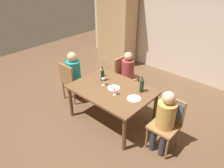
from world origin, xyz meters
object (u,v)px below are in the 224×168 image
chair_far_left (125,74)px  wine_glass_near_right (114,90)px  wine_bottle_tall_green (142,85)px  wine_glass_centre (102,71)px  wine_bottle_dark_red (102,74)px  wine_glass_near_left (103,80)px  person_man_bearded (165,118)px  dinner_plate_guest_left (134,99)px  chair_left_end (71,79)px  chair_right_end (169,117)px  armoire_cabinet (117,27)px  handbag (139,96)px  person_woman_host (74,73)px  dinner_plate_host (114,88)px  dining_table (112,92)px  person_man_guest (129,71)px

chair_far_left → wine_glass_near_right: size_ratio=6.17×
wine_bottle_tall_green → wine_glass_centre: wine_bottle_tall_green is taller
wine_bottle_dark_red → wine_glass_near_left: wine_bottle_dark_red is taller
person_man_bearded → dinner_plate_guest_left: (-0.63, 0.02, 0.08)m
chair_left_end → dinner_plate_guest_left: (1.67, 0.08, 0.20)m
chair_right_end → wine_bottle_tall_green: (-0.68, 0.16, 0.27)m
armoire_cabinet → wine_bottle_tall_green: armoire_cabinet is taller
chair_left_end → chair_right_end: 2.31m
armoire_cabinet → wine_glass_near_right: armoire_cabinet is taller
chair_right_end → wine_glass_centre: bearing=-4.1°
person_man_bearded → wine_glass_centre: bearing=-9.2°
wine_glass_near_left → wine_bottle_dark_red: bearing=137.4°
chair_far_left → person_man_bearded: 1.85m
person_man_bearded → handbag: (-1.15, 0.95, -0.55)m
handbag → wine_bottle_dark_red: bearing=-113.7°
wine_bottle_dark_red → dinner_plate_guest_left: bearing=-7.5°
chair_right_end → wine_bottle_tall_green: wine_bottle_tall_green is taller
wine_bottle_tall_green → person_woman_host: bearing=-171.0°
chair_right_end → person_man_bearded: (-0.00, -0.15, 0.06)m
armoire_cabinet → dinner_plate_host: (1.89, -2.27, -0.37)m
armoire_cabinet → wine_glass_centre: 2.48m
chair_left_end → person_woman_host: size_ratio=0.80×
chair_left_end → dinner_plate_guest_left: chair_left_end is taller
chair_right_end → wine_glass_near_right: (-0.97, -0.26, 0.24)m
dinner_plate_guest_left → wine_glass_near_right: bearing=-159.9°
dining_table → chair_right_end: chair_right_end is taller
chair_left_end → wine_bottle_tall_green: (1.62, 0.37, 0.33)m
wine_glass_centre → wine_glass_near_right: same height
chair_right_end → wine_bottle_dark_red: size_ratio=2.97×
wine_bottle_dark_red → chair_left_end: bearing=-166.0°
wine_glass_near_right → dinner_plate_guest_left: wine_glass_near_right is taller
person_man_guest → wine_bottle_dark_red: size_ratio=3.53×
wine_bottle_dark_red → wine_bottle_tall_green: bearing=11.7°
wine_bottle_dark_red → handbag: bearing=66.3°
dining_table → person_man_bearded: bearing=-1.3°
wine_bottle_tall_green → person_man_bearded: bearing=-24.5°
person_woman_host → person_man_guest: (0.83, 0.90, -0.03)m
dinner_plate_guest_left → armoire_cabinet: bearing=136.1°
chair_left_end → dinner_plate_guest_left: size_ratio=3.67×
armoire_cabinet → wine_bottle_dark_red: (1.51, -2.19, -0.23)m
chair_right_end → person_man_guest: size_ratio=0.84×
wine_bottle_tall_green → wine_bottle_dark_red: bearing=-168.3°
dinner_plate_guest_left → handbag: dinner_plate_guest_left is taller
armoire_cabinet → dining_table: (1.87, -2.30, -0.45)m
chair_left_end → wine_bottle_dark_red: size_ratio=2.97×
person_woman_host → person_man_bearded: (2.30, -0.05, -0.01)m
armoire_cabinet → person_man_guest: (1.55, -1.37, -0.46)m
chair_right_end → wine_glass_centre: 1.67m
chair_right_end → wine_glass_near_right: bearing=14.7°
armoire_cabinet → person_woman_host: (0.72, -2.27, -0.43)m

